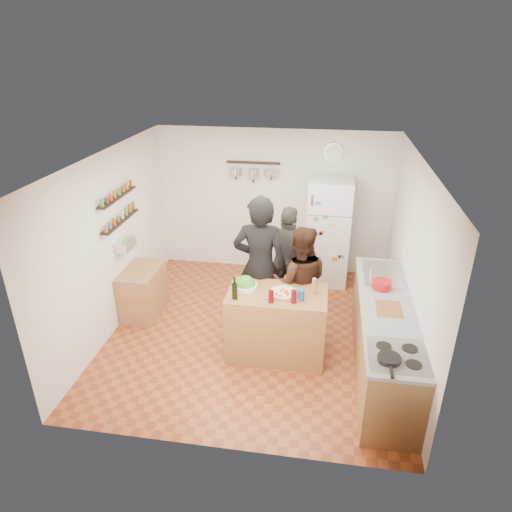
% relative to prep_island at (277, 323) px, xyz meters
% --- Properties ---
extents(room_shell, '(4.20, 4.20, 4.20)m').
position_rel_prep_island_xyz_m(room_shell, '(-0.36, 0.82, 0.79)').
color(room_shell, brown).
rests_on(room_shell, ground).
extents(prep_island, '(1.25, 0.72, 0.91)m').
position_rel_prep_island_xyz_m(prep_island, '(0.00, 0.00, 0.00)').
color(prep_island, olive).
rests_on(prep_island, floor).
extents(pizza_board, '(0.42, 0.34, 0.02)m').
position_rel_prep_island_xyz_m(pizza_board, '(0.08, -0.02, 0.47)').
color(pizza_board, brown).
rests_on(pizza_board, prep_island).
extents(pizza, '(0.34, 0.34, 0.02)m').
position_rel_prep_island_xyz_m(pizza, '(0.08, -0.02, 0.48)').
color(pizza, beige).
rests_on(pizza, pizza_board).
extents(salad_bowl, '(0.32, 0.32, 0.06)m').
position_rel_prep_island_xyz_m(salad_bowl, '(-0.42, 0.05, 0.49)').
color(salad_bowl, silver).
rests_on(salad_bowl, prep_island).
extents(wine_bottle, '(0.07, 0.07, 0.21)m').
position_rel_prep_island_xyz_m(wine_bottle, '(-0.50, -0.22, 0.56)').
color(wine_bottle, black).
rests_on(wine_bottle, prep_island).
extents(wine_glass_near, '(0.07, 0.07, 0.16)m').
position_rel_prep_island_xyz_m(wine_glass_near, '(-0.05, -0.24, 0.53)').
color(wine_glass_near, '#4F0706').
rests_on(wine_glass_near, prep_island).
extents(wine_glass_far, '(0.07, 0.07, 0.17)m').
position_rel_prep_island_xyz_m(wine_glass_far, '(0.22, -0.20, 0.54)').
color(wine_glass_far, '#52070F').
rests_on(wine_glass_far, prep_island).
extents(pepper_mill, '(0.06, 0.06, 0.18)m').
position_rel_prep_island_xyz_m(pepper_mill, '(0.45, 0.05, 0.55)').
color(pepper_mill, olive).
rests_on(pepper_mill, prep_island).
extents(salt_canister, '(0.09, 0.09, 0.14)m').
position_rel_prep_island_xyz_m(salt_canister, '(0.30, -0.12, 0.52)').
color(salt_canister, '#1A4C91').
rests_on(salt_canister, prep_island).
extents(person_left, '(0.74, 0.49, 2.02)m').
position_rel_prep_island_xyz_m(person_left, '(-0.30, 0.49, 0.55)').
color(person_left, black).
rests_on(person_left, floor).
extents(person_center, '(0.84, 0.69, 1.63)m').
position_rel_prep_island_xyz_m(person_center, '(0.25, 0.49, 0.36)').
color(person_center, black).
rests_on(person_center, floor).
extents(person_back, '(1.04, 0.59, 1.66)m').
position_rel_prep_island_xyz_m(person_back, '(0.04, 1.11, 0.38)').
color(person_back, '#312F2C').
rests_on(person_back, floor).
extents(counter_run, '(0.63, 2.63, 0.90)m').
position_rel_prep_island_xyz_m(counter_run, '(1.34, -0.12, -0.01)').
color(counter_run, '#9E7042').
rests_on(counter_run, floor).
extents(stove_top, '(0.60, 0.62, 0.02)m').
position_rel_prep_island_xyz_m(stove_top, '(1.34, -1.07, 0.46)').
color(stove_top, white).
rests_on(stove_top, counter_run).
extents(skillet, '(0.23, 0.23, 0.05)m').
position_rel_prep_island_xyz_m(skillet, '(1.24, -1.17, 0.49)').
color(skillet, black).
rests_on(skillet, stove_top).
extents(sink, '(0.50, 0.80, 0.03)m').
position_rel_prep_island_xyz_m(sink, '(1.34, 0.73, 0.46)').
color(sink, silver).
rests_on(sink, counter_run).
extents(cutting_board, '(0.30, 0.40, 0.02)m').
position_rel_prep_island_xyz_m(cutting_board, '(1.34, -0.18, 0.46)').
color(cutting_board, olive).
rests_on(cutting_board, counter_run).
extents(red_bowl, '(0.25, 0.25, 0.10)m').
position_rel_prep_island_xyz_m(red_bowl, '(1.29, 0.31, 0.52)').
color(red_bowl, '#A51216').
rests_on(red_bowl, counter_run).
extents(fridge, '(0.70, 0.68, 1.80)m').
position_rel_prep_island_xyz_m(fridge, '(0.59, 2.18, 0.45)').
color(fridge, white).
rests_on(fridge, floor).
extents(wall_clock, '(0.30, 0.03, 0.30)m').
position_rel_prep_island_xyz_m(wall_clock, '(0.59, 2.51, 1.69)').
color(wall_clock, silver).
rests_on(wall_clock, back_wall).
extents(spice_shelf_lower, '(0.12, 1.00, 0.02)m').
position_rel_prep_island_xyz_m(spice_shelf_lower, '(-2.29, 0.63, 1.04)').
color(spice_shelf_lower, black).
rests_on(spice_shelf_lower, left_wall).
extents(spice_shelf_upper, '(0.12, 1.00, 0.02)m').
position_rel_prep_island_xyz_m(spice_shelf_upper, '(-2.29, 0.63, 1.40)').
color(spice_shelf_upper, black).
rests_on(spice_shelf_upper, left_wall).
extents(produce_basket, '(0.18, 0.35, 0.14)m').
position_rel_prep_island_xyz_m(produce_basket, '(-2.26, 0.63, 0.69)').
color(produce_basket, silver).
rests_on(produce_basket, left_wall).
extents(side_table, '(0.50, 0.80, 0.73)m').
position_rel_prep_island_xyz_m(side_table, '(-2.10, 0.67, -0.09)').
color(side_table, '#AD7948').
rests_on(side_table, floor).
extents(pot_rack, '(0.90, 0.04, 0.04)m').
position_rel_prep_island_xyz_m(pot_rack, '(-0.71, 2.43, 1.49)').
color(pot_rack, black).
rests_on(pot_rack, back_wall).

